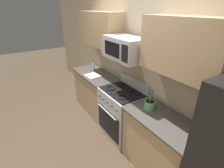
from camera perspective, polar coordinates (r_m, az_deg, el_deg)
The scene contains 11 objects.
ground_plane at distance 3.16m, azimuth -7.27°, elevation -20.50°, with size 16.00×16.00×0.00m, color #473828.
wall_back at distance 2.94m, azimuth 9.47°, elevation 5.91°, with size 8.00×0.10×2.60m, color tan.
counter_left at distance 3.86m, azimuth -5.50°, elevation -2.72°, with size 1.23×0.58×0.91m.
range_oven at distance 3.11m, azimuth 3.33°, elevation -9.76°, with size 0.76×0.63×1.09m.
counter_right at distance 2.62m, azimuth 15.77°, elevation -19.43°, with size 1.04×0.58×0.91m.
microwave at distance 2.63m, azimuth 4.44°, elevation 12.17°, with size 0.72×0.44×0.34m.
upper_cabinets_left at distance 3.51m, azimuth -4.34°, elevation 18.31°, with size 1.22×0.34×0.65m.
upper_cabinets_right at distance 2.06m, azimuth 23.19°, elevation 11.51°, with size 1.03×0.34×0.65m.
utensil_crock at distance 2.44m, azimuth 12.83°, elevation -6.87°, with size 0.15×0.15×0.33m.
cutting_board at distance 3.54m, azimuth -6.70°, elevation 2.85°, with size 0.31×0.26×0.02m, color silver.
bottle_vinegar at distance 3.83m, azimuth -6.53°, elevation 6.28°, with size 0.06×0.06×0.25m.
Camera 1 is at (2.04, -0.87, 2.26)m, focal length 26.61 mm.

